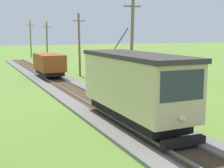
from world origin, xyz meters
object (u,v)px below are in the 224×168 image
at_px(freight_car, 49,64).
at_px(utility_pole_horizon, 31,39).
at_px(utility_pole_distant, 47,42).
at_px(utility_pole_far, 79,44).
at_px(utility_pole_mid, 132,45).
at_px(red_tram, 135,85).

distance_m(freight_car, utility_pole_horizon, 31.03).
height_order(freight_car, utility_pole_distant, utility_pole_distant).
bearing_deg(utility_pole_far, utility_pole_distant, 90.00).
bearing_deg(utility_pole_horizon, utility_pole_mid, -90.00).
bearing_deg(freight_car, utility_pole_far, 8.91).
height_order(red_tram, utility_pole_mid, utility_pole_mid).
distance_m(freight_car, utility_pole_far, 4.16).
distance_m(red_tram, utility_pole_far, 19.91).
xyz_separation_m(freight_car, utility_pole_far, (3.58, 0.56, 2.03)).
bearing_deg(utility_pole_distant, freight_car, -102.28).
bearing_deg(freight_car, utility_pole_mid, -73.23).
distance_m(red_tram, utility_pole_horizon, 49.88).
relative_size(red_tram, freight_car, 1.64).
relative_size(red_tram, utility_pole_distant, 1.31).
height_order(utility_pole_distant, utility_pole_horizon, utility_pole_horizon).
bearing_deg(freight_car, utility_pole_horizon, 83.36).
bearing_deg(utility_pole_horizon, red_tram, -94.11).
relative_size(freight_car, utility_pole_horizon, 0.72).
bearing_deg(utility_pole_mid, freight_car, 106.77).
bearing_deg(utility_pole_far, freight_car, -171.09).
relative_size(red_tram, utility_pole_mid, 1.11).
relative_size(utility_pole_mid, utility_pole_distant, 1.18).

